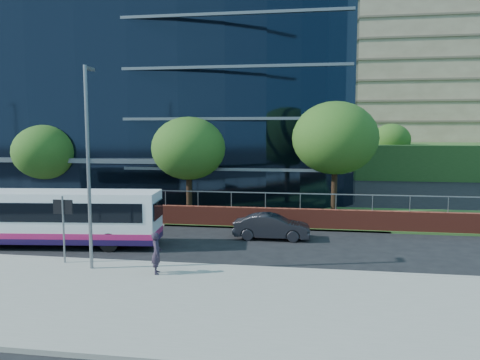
% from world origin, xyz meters
% --- Properties ---
extents(far_forecourt, '(50.00, 8.00, 0.10)m').
position_xyz_m(far_forecourt, '(-6.00, 11.00, 0.05)').
color(far_forecourt, gray).
rests_on(far_forecourt, ground).
extents(grass_verge, '(36.00, 8.00, 0.12)m').
position_xyz_m(grass_verge, '(24.00, 11.00, 0.06)').
color(grass_verge, '#2D511E').
rests_on(grass_verge, ground).
extents(glass_office, '(44.00, 23.10, 16.00)m').
position_xyz_m(glass_office, '(-4.00, 20.85, 8.00)').
color(glass_office, black).
rests_on(glass_office, ground).
extents(retaining_wall, '(34.00, 0.40, 2.11)m').
position_xyz_m(retaining_wall, '(20.00, 7.30, 0.61)').
color(retaining_wall, maroon).
rests_on(retaining_wall, ground).
extents(apartment_block, '(60.00, 42.00, 30.00)m').
position_xyz_m(apartment_block, '(32.00, 57.21, 11.11)').
color(apartment_block, '#2D511E').
rests_on(apartment_block, ground).
extents(street_sign, '(0.85, 0.09, 2.80)m').
position_xyz_m(street_sign, '(4.50, -1.59, 2.15)').
color(street_sign, slate).
rests_on(street_sign, pavement_near).
extents(tree_far_b, '(4.29, 4.29, 6.05)m').
position_xyz_m(tree_far_b, '(-3.00, 9.50, 4.21)').
color(tree_far_b, black).
rests_on(tree_far_b, ground).
extents(tree_far_c, '(4.62, 4.62, 6.51)m').
position_xyz_m(tree_far_c, '(7.00, 9.00, 4.54)').
color(tree_far_c, black).
rests_on(tree_far_c, ground).
extents(tree_far_d, '(5.28, 5.28, 7.44)m').
position_xyz_m(tree_far_d, '(16.00, 10.00, 5.19)').
color(tree_far_d, black).
rests_on(tree_far_d, ground).
extents(tree_dist_e, '(4.62, 4.62, 6.51)m').
position_xyz_m(tree_dist_e, '(24.00, 40.00, 4.54)').
color(tree_dist_e, black).
rests_on(tree_dist_e, ground).
extents(streetlight_east, '(0.15, 0.77, 8.00)m').
position_xyz_m(streetlight_east, '(6.00, -2.17, 4.44)').
color(streetlight_east, slate).
rests_on(streetlight_east, pavement_near).
extents(city_bus, '(10.20, 3.43, 2.70)m').
position_xyz_m(city_bus, '(2.45, 1.55, 1.43)').
color(city_bus, white).
rests_on(city_bus, ground).
extents(parked_car, '(3.98, 1.40, 1.31)m').
position_xyz_m(parked_car, '(12.62, 4.68, 0.65)').
color(parked_car, black).
rests_on(parked_car, ground).
extents(pedestrian, '(0.55, 0.68, 1.61)m').
position_xyz_m(pedestrian, '(8.81, -2.45, 0.96)').
color(pedestrian, '#271F2F').
rests_on(pedestrian, pavement_near).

